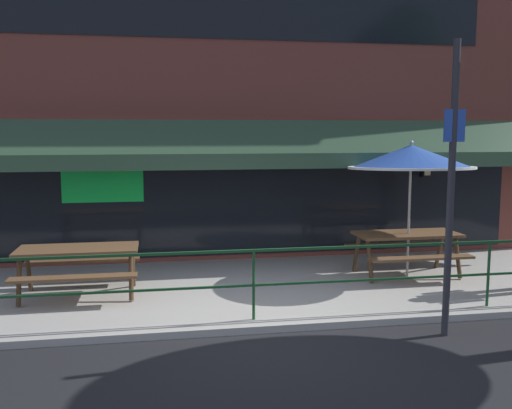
% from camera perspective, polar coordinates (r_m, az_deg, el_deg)
% --- Properties ---
extents(ground_plane, '(120.00, 120.00, 0.00)m').
position_cam_1_polar(ground_plane, '(7.62, 0.16, -12.84)').
color(ground_plane, black).
extents(patio_deck, '(15.00, 4.00, 0.10)m').
position_cam_1_polar(patio_deck, '(9.48, -2.00, -8.45)').
color(patio_deck, '#ADA89E').
rests_on(patio_deck, ground).
extents(restaurant_building, '(15.00, 1.60, 7.24)m').
position_cam_1_polar(restaurant_building, '(11.38, -3.67, 12.19)').
color(restaurant_building, brown).
rests_on(restaurant_building, ground).
extents(patio_railing, '(13.84, 0.04, 0.97)m').
position_cam_1_polar(patio_railing, '(7.67, -0.24, -6.46)').
color(patio_railing, '#194723').
rests_on(patio_railing, patio_deck).
extents(picnic_table_left, '(1.80, 1.42, 0.76)m').
position_cam_1_polar(picnic_table_left, '(9.17, -17.36, -5.11)').
color(picnic_table_left, brown).
rests_on(picnic_table_left, patio_deck).
extents(picnic_table_centre, '(1.80, 1.42, 0.76)m').
position_cam_1_polar(picnic_table_centre, '(10.36, 14.84, -3.61)').
color(picnic_table_centre, brown).
rests_on(picnic_table_centre, patio_deck).
extents(patio_umbrella_centre, '(2.14, 2.14, 2.38)m').
position_cam_1_polar(patio_umbrella_centre, '(10.14, 15.24, 4.53)').
color(patio_umbrella_centre, '#B7B2A8').
rests_on(patio_umbrella_centre, patio_deck).
extents(street_sign_pole, '(0.28, 0.09, 3.75)m').
position_cam_1_polar(street_sign_pole, '(7.57, 18.92, 1.65)').
color(street_sign_pole, '#2D2D33').
rests_on(street_sign_pole, ground).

